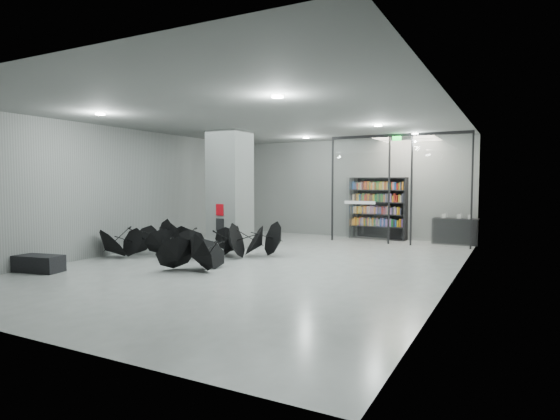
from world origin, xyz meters
The scene contains 10 objects.
room centered at (0.00, 0.00, 2.84)m, with size 14.00×14.02×4.01m.
column centered at (-2.50, 2.00, 2.00)m, with size 1.20×1.20×4.00m, color slate.
fire_cabinet centered at (-2.50, 1.38, 1.35)m, with size 0.28×0.04×0.38m, color #A50A07.
info_panel centered at (-2.50, 1.38, 0.85)m, with size 0.30×0.03×0.42m, color black.
exit_sign centered at (2.40, 5.30, 3.82)m, with size 0.30×0.06×0.15m, color #0CE533.
glass_partition centered at (2.39, 5.50, 2.18)m, with size 5.06×0.08×4.00m.
bench centered at (-4.50, -3.79, 0.21)m, with size 1.31×0.56×0.42m, color black.
bookshelf centered at (1.36, 6.75, 1.23)m, with size 2.23×0.45×2.45m, color black, non-canonical shape.
shop_counter centered at (4.29, 6.59, 0.47)m, with size 1.58×0.63×0.95m, color black.
umbrella_cluster centered at (-2.29, -0.28, 0.31)m, with size 5.65×4.78×1.29m.
Camera 1 is at (6.28, -11.06, 2.29)m, focal length 29.21 mm.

